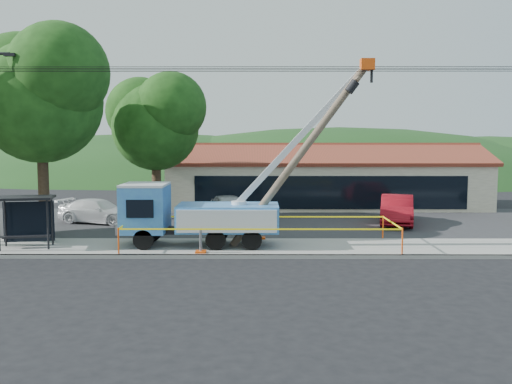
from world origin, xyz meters
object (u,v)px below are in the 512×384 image
at_px(leaning_pole, 306,147).
at_px(car_white, 99,225).
at_px(utility_truck, 197,212).
at_px(car_silver, 229,224).
at_px(bus_shelter, 26,210).
at_px(car_red, 397,226).

height_order(leaning_pole, car_white, leaning_pole).
relative_size(utility_truck, car_silver, 2.38).
relative_size(leaning_pole, car_white, 1.75).
bearing_deg(leaning_pole, utility_truck, 178.82).
xyz_separation_m(leaning_pole, car_white, (-11.47, 7.19, -4.65)).
height_order(bus_shelter, car_white, bus_shelter).
height_order(utility_truck, car_silver, utility_truck).
bearing_deg(car_red, utility_truck, -134.33).
height_order(utility_truck, car_red, utility_truck).
bearing_deg(utility_truck, car_silver, 81.84).
bearing_deg(car_silver, utility_truck, -112.78).
height_order(utility_truck, leaning_pole, utility_truck).
bearing_deg(car_white, car_red, -73.69).
height_order(leaning_pole, bus_shelter, leaning_pole).
relative_size(car_red, car_white, 1.06).
height_order(car_silver, car_white, car_silver).
bearing_deg(car_white, utility_truck, -120.00).
xyz_separation_m(car_red, car_white, (-17.30, 0.33, 0.00)).
bearing_deg(car_red, car_white, -167.53).
bearing_deg(bus_shelter, car_silver, 32.26).
bearing_deg(car_white, car_silver, -69.23).
bearing_deg(leaning_pole, bus_shelter, -178.29).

